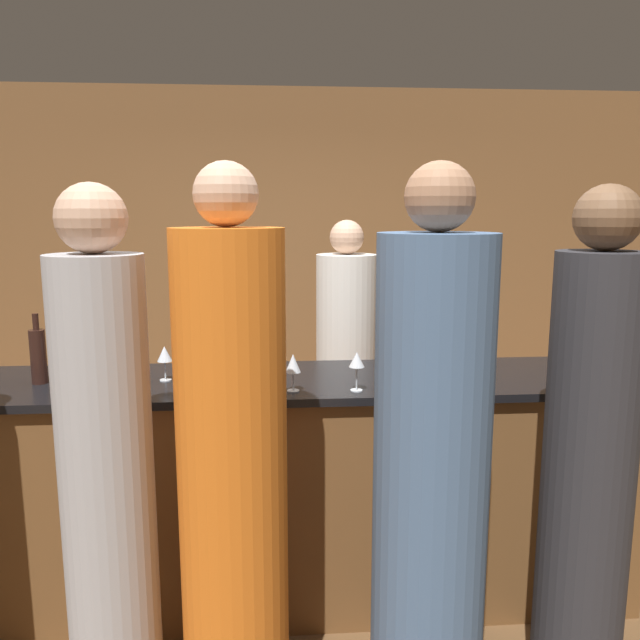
{
  "coord_description": "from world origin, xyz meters",
  "views": [
    {
      "loc": [
        -0.08,
        -2.75,
        1.82
      ],
      "look_at": [
        0.14,
        0.1,
        1.33
      ],
      "focal_mm": 35.0,
      "sensor_mm": 36.0,
      "label": 1
    }
  ],
  "objects": [
    {
      "name": "ground_plane",
      "position": [
        0.0,
        0.0,
        0.0
      ],
      "size": [
        14.0,
        14.0,
        0.0
      ],
      "primitive_type": "plane",
      "color": "brown"
    },
    {
      "name": "back_wall",
      "position": [
        0.0,
        2.36,
        1.4
      ],
      "size": [
        8.0,
        0.06,
        2.8
      ],
      "color": "brown",
      "rests_on": "ground_plane"
    },
    {
      "name": "bar_counter",
      "position": [
        0.0,
        0.0,
        0.54
      ],
      "size": [
        3.19,
        0.66,
        1.08
      ],
      "color": "brown",
      "rests_on": "ground_plane"
    },
    {
      "name": "bartender",
      "position": [
        0.34,
        0.8,
        0.83
      ],
      "size": [
        0.35,
        0.35,
        1.79
      ],
      "rotation": [
        0.0,
        0.0,
        3.14
      ],
      "color": "silver",
      "rests_on": "ground_plane"
    },
    {
      "name": "guest_0",
      "position": [
        -0.65,
        -0.69,
        0.91
      ],
      "size": [
        0.32,
        0.32,
        1.92
      ],
      "color": "#B2B2B7",
      "rests_on": "ground_plane"
    },
    {
      "name": "guest_1",
      "position": [
        1.05,
        -0.7,
        0.91
      ],
      "size": [
        0.32,
        0.32,
        1.92
      ],
      "color": "#2D2D33",
      "rests_on": "ground_plane"
    },
    {
      "name": "guest_2",
      "position": [
        0.45,
        -0.79,
        0.92
      ],
      "size": [
        0.39,
        0.39,
        1.99
      ],
      "color": "#4C6B93",
      "rests_on": "ground_plane"
    },
    {
      "name": "guest_4",
      "position": [
        -0.23,
        -0.7,
        0.92
      ],
      "size": [
        0.38,
        0.38,
        1.99
      ],
      "color": "orange",
      "rests_on": "ground_plane"
    },
    {
      "name": "wine_bottle_0",
      "position": [
        0.41,
        -0.16,
        1.2
      ],
      "size": [
        0.07,
        0.07,
        0.29
      ],
      "color": "black",
      "rests_on": "bar_counter"
    },
    {
      "name": "wine_bottle_1",
      "position": [
        -1.11,
        -0.0,
        1.21
      ],
      "size": [
        0.07,
        0.07,
        0.31
      ],
      "color": "black",
      "rests_on": "bar_counter"
    },
    {
      "name": "wine_glass_0",
      "position": [
        0.51,
        -0.18,
        1.2
      ],
      "size": [
        0.07,
        0.07,
        0.16
      ],
      "color": "silver",
      "rests_on": "bar_counter"
    },
    {
      "name": "wine_glass_1",
      "position": [
        -0.57,
        0.0,
        1.2
      ],
      "size": [
        0.07,
        0.07,
        0.16
      ],
      "color": "silver",
      "rests_on": "bar_counter"
    },
    {
      "name": "wine_glass_2",
      "position": [
        1.26,
        -0.23,
        1.19
      ],
      "size": [
        0.08,
        0.08,
        0.14
      ],
      "color": "silver",
      "rests_on": "bar_counter"
    },
    {
      "name": "wine_glass_3",
      "position": [
        0.68,
        -0.19,
        1.22
      ],
      "size": [
        0.07,
        0.07,
        0.17
      ],
      "color": "silver",
      "rests_on": "bar_counter"
    },
    {
      "name": "wine_glass_4",
      "position": [
        -0.71,
        -0.09,
        1.2
      ],
      "size": [
        0.08,
        0.08,
        0.15
      ],
      "color": "silver",
      "rests_on": "bar_counter"
    },
    {
      "name": "wine_glass_5",
      "position": [
        0.64,
        -0.0,
        1.2
      ],
      "size": [
        0.08,
        0.08,
        0.16
      ],
      "color": "silver",
      "rests_on": "bar_counter"
    },
    {
      "name": "wine_glass_6",
      "position": [
        0.27,
        -0.23,
        1.21
      ],
      "size": [
        0.07,
        0.07,
        0.17
      ],
      "color": "silver",
      "rests_on": "bar_counter"
    },
    {
      "name": "wine_glass_7",
      "position": [
        -0.0,
        -0.21,
        1.2
      ],
      "size": [
        0.06,
        0.06,
        0.16
      ],
      "color": "silver",
      "rests_on": "bar_counter"
    }
  ]
}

